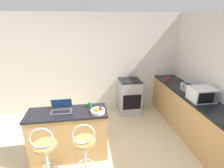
{
  "coord_description": "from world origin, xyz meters",
  "views": [
    {
      "loc": [
        -0.05,
        -2.05,
        2.4
      ],
      "look_at": [
        0.53,
        1.69,
        1.02
      ],
      "focal_mm": 28.0,
      "sensor_mm": 36.0,
      "label": 1
    }
  ],
  "objects": [
    {
      "name": "mug_red",
      "position": [
        2.05,
        1.99,
        0.97
      ],
      "size": [
        0.09,
        0.08,
        0.09
      ],
      "color": "red",
      "rests_on": "counter_right"
    },
    {
      "name": "bar_stool_near",
      "position": [
        -0.69,
        0.11,
        0.51
      ],
      "size": [
        0.4,
        0.4,
        1.06
      ],
      "color": "silver",
      "rests_on": "ground_plane"
    },
    {
      "name": "fruit_bowl",
      "position": [
        0.12,
        0.58,
        0.96
      ],
      "size": [
        0.25,
        0.25,
        0.11
      ],
      "color": "silver",
      "rests_on": "breakfast_bar"
    },
    {
      "name": "wall_back",
      "position": [
        0.0,
        2.53,
        1.3
      ],
      "size": [
        12.0,
        0.06,
        2.6
      ],
      "color": "silver",
      "rests_on": "ground_plane"
    },
    {
      "name": "breakfast_bar",
      "position": [
        -0.41,
        0.69,
        0.46
      ],
      "size": [
        1.37,
        0.52,
        0.92
      ],
      "color": "tan",
      "rests_on": "ground_plane"
    },
    {
      "name": "mug_green",
      "position": [
        -0.0,
        0.83,
        0.97
      ],
      "size": [
        0.09,
        0.07,
        0.09
      ],
      "color": "#338447",
      "rests_on": "breakfast_bar"
    },
    {
      "name": "counter_right",
      "position": [
        2.19,
        1.0,
        0.46
      ],
      "size": [
        0.6,
        3.03,
        0.92
      ],
      "color": "tan",
      "rests_on": "ground_plane"
    },
    {
      "name": "laptop",
      "position": [
        -0.5,
        0.76,
        0.97
      ],
      "size": [
        0.35,
        0.25,
        0.2
      ],
      "color": "#47474C",
      "rests_on": "breakfast_bar"
    },
    {
      "name": "bar_stool_far",
      "position": [
        -0.13,
        0.11,
        0.51
      ],
      "size": [
        0.4,
        0.4,
        1.06
      ],
      "color": "silver",
      "rests_on": "ground_plane"
    },
    {
      "name": "stove_range",
      "position": [
        1.09,
        2.19,
        0.46
      ],
      "size": [
        0.55,
        0.59,
        0.93
      ],
      "color": "#9EA3A8",
      "rests_on": "ground_plane"
    },
    {
      "name": "microwave",
      "position": [
        2.16,
        0.76,
        1.05
      ],
      "size": [
        0.46,
        0.37,
        0.26
      ],
      "color": "silver",
      "rests_on": "counter_right"
    },
    {
      "name": "toaster",
      "position": [
        2.16,
        1.24,
        1.0
      ],
      "size": [
        0.21,
        0.3,
        0.17
      ],
      "color": "#9EA3A8",
      "rests_on": "counter_right"
    }
  ]
}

